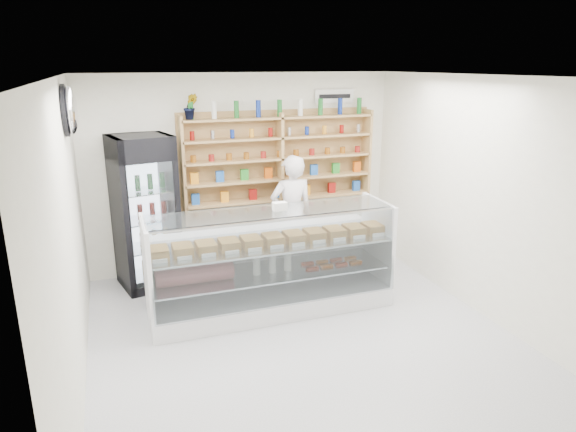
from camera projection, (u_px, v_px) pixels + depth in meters
name	position (u px, v px, depth m)	size (l,w,h in m)	color
room	(307.00, 219.00, 5.22)	(5.00, 5.00, 5.00)	silver
display_counter	(271.00, 282.00, 6.27)	(2.93, 0.88, 1.28)	white
shop_worker	(292.00, 215.00, 7.27)	(0.62, 0.41, 1.71)	silver
drinks_cooler	(145.00, 212.00, 6.79)	(0.88, 0.86, 2.04)	black
wall_shelving	(280.00, 158.00, 7.43)	(2.84, 0.28, 1.33)	tan
potted_plant	(191.00, 107.00, 6.81)	(0.19, 0.15, 0.34)	#1E6626
security_mirror	(70.00, 110.00, 5.31)	(0.15, 0.50, 0.50)	silver
wall_sign	(334.00, 96.00, 7.59)	(0.62, 0.03, 0.20)	white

